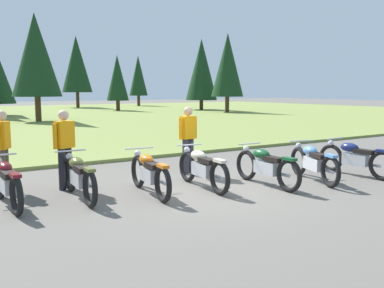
# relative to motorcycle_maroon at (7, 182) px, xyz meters

# --- Properties ---
(ground_plane) EXTENTS (140.00, 140.00, 0.00)m
(ground_plane) POSITION_rel_motorcycle_maroon_xyz_m (3.76, -0.88, -0.44)
(ground_plane) COLOR #605B54
(grass_moorland) EXTENTS (80.00, 44.00, 0.10)m
(grass_moorland) POSITION_rel_motorcycle_maroon_xyz_m (3.76, 25.33, -0.39)
(grass_moorland) COLOR olive
(grass_moorland) RESTS_ON ground
(motorcycle_maroon) EXTENTS (0.62, 2.10, 0.88)m
(motorcycle_maroon) POSITION_rel_motorcycle_maroon_xyz_m (0.00, 0.00, 0.00)
(motorcycle_maroon) COLOR black
(motorcycle_maroon) RESTS_ON ground
(motorcycle_olive) EXTENTS (0.62, 2.10, 0.88)m
(motorcycle_olive) POSITION_rel_motorcycle_maroon_xyz_m (1.25, -0.18, 0.00)
(motorcycle_olive) COLOR black
(motorcycle_olive) RESTS_ON ground
(motorcycle_orange) EXTENTS (0.62, 2.10, 0.88)m
(motorcycle_orange) POSITION_rel_motorcycle_maroon_xyz_m (2.55, -0.58, 0.00)
(motorcycle_orange) COLOR black
(motorcycle_orange) RESTS_ON ground
(motorcycle_cream) EXTENTS (0.62, 2.10, 0.88)m
(motorcycle_cream) POSITION_rel_motorcycle_maroon_xyz_m (3.75, -0.69, 0.00)
(motorcycle_cream) COLOR black
(motorcycle_cream) RESTS_ON ground
(motorcycle_british_green) EXTENTS (0.62, 2.10, 0.88)m
(motorcycle_british_green) POSITION_rel_motorcycle_maroon_xyz_m (5.05, -1.27, 0.00)
(motorcycle_british_green) COLOR black
(motorcycle_british_green) RESTS_ON ground
(motorcycle_sky_blue) EXTENTS (0.87, 2.02, 0.88)m
(motorcycle_sky_blue) POSITION_rel_motorcycle_maroon_xyz_m (6.29, -1.49, 0.00)
(motorcycle_sky_blue) COLOR black
(motorcycle_sky_blue) RESTS_ON ground
(motorcycle_navy) EXTENTS (0.62, 2.10, 0.88)m
(motorcycle_navy) POSITION_rel_motorcycle_maroon_xyz_m (7.61, -1.63, 0.00)
(motorcycle_navy) COLOR black
(motorcycle_navy) RESTS_ON ground
(rider_checking_bike) EXTENTS (0.51, 0.34, 1.67)m
(rider_checking_bike) POSITION_rel_motorcycle_maroon_xyz_m (1.27, 0.76, 0.51)
(rider_checking_bike) COLOR black
(rider_checking_bike) RESTS_ON ground
(rider_in_hivis_vest) EXTENTS (0.55, 0.26, 1.67)m
(rider_in_hivis_vest) POSITION_rel_motorcycle_maroon_xyz_m (4.32, 0.78, 0.51)
(rider_in_hivis_vest) COLOR #2D2D38
(rider_in_hivis_vest) RESTS_ON ground
(rider_near_row_end) EXTENTS (0.36, 0.50, 1.67)m
(rider_near_row_end) POSITION_rel_motorcycle_maroon_xyz_m (0.16, 1.31, 0.51)
(rider_near_row_end) COLOR #4C4233
(rider_near_row_end) RESTS_ON ground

